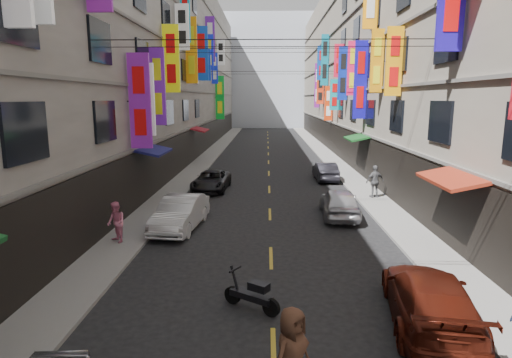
# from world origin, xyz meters

# --- Properties ---
(sidewalk_left) EXTENTS (2.00, 90.00, 0.12)m
(sidewalk_left) POSITION_xyz_m (-6.00, 42.00, 0.06)
(sidewalk_left) COLOR slate
(sidewalk_left) RESTS_ON ground
(sidewalk_right) EXTENTS (2.00, 90.00, 0.12)m
(sidewalk_right) POSITION_xyz_m (6.00, 42.00, 0.06)
(sidewalk_right) COLOR slate
(sidewalk_right) RESTS_ON ground
(building_row_left) EXTENTS (10.14, 90.00, 19.00)m
(building_row_left) POSITION_xyz_m (-11.99, 42.00, 9.49)
(building_row_left) COLOR gray
(building_row_left) RESTS_ON ground
(building_row_right) EXTENTS (10.14, 90.00, 19.00)m
(building_row_right) POSITION_xyz_m (11.99, 42.00, 9.49)
(building_row_right) COLOR gray
(building_row_right) RESTS_ON ground
(haze_block) EXTENTS (18.00, 8.00, 22.00)m
(haze_block) POSITION_xyz_m (0.00, 92.00, 11.00)
(haze_block) COLOR #A9B0BD
(haze_block) RESTS_ON ground
(shop_signage) EXTENTS (14.00, 55.00, 11.96)m
(shop_signage) POSITION_xyz_m (-0.30, 34.89, 9.13)
(shop_signage) COLOR #140EA6
(shop_signage) RESTS_ON ground
(street_awnings) EXTENTS (13.99, 35.20, 0.41)m
(street_awnings) POSITION_xyz_m (-1.26, 26.00, 3.00)
(street_awnings) COLOR #144C20
(street_awnings) RESTS_ON ground
(overhead_cables) EXTENTS (14.00, 38.04, 1.24)m
(overhead_cables) POSITION_xyz_m (0.00, 30.00, 8.80)
(overhead_cables) COLOR black
(overhead_cables) RESTS_ON ground
(lane_markings) EXTENTS (0.12, 80.20, 0.01)m
(lane_markings) POSITION_xyz_m (0.00, 39.00, 0.00)
(lane_markings) COLOR gold
(lane_markings) RESTS_ON ground
(scooter_crossing) EXTENTS (1.57, 1.08, 1.14)m
(scooter_crossing) POSITION_xyz_m (-0.56, 14.05, 0.44)
(scooter_crossing) COLOR black
(scooter_crossing) RESTS_ON ground
(scooter_far_right) EXTENTS (0.64, 1.79, 1.14)m
(scooter_far_right) POSITION_xyz_m (3.50, 24.82, 0.44)
(scooter_far_right) COLOR black
(scooter_far_right) RESTS_ON ground
(car_left_mid) EXTENTS (2.04, 4.63, 1.48)m
(car_left_mid) POSITION_xyz_m (-4.00, 21.41, 0.74)
(car_left_mid) COLOR silver
(car_left_mid) RESTS_ON ground
(car_left_far) EXTENTS (2.29, 4.55, 1.23)m
(car_left_far) POSITION_xyz_m (-3.68, 29.64, 0.62)
(car_left_far) COLOR black
(car_left_far) RESTS_ON ground
(car_right_near) EXTENTS (2.75, 5.15, 1.42)m
(car_right_near) POSITION_xyz_m (4.00, 13.41, 0.71)
(car_right_near) COLOR #53190E
(car_right_near) RESTS_ON ground
(car_right_mid) EXTENTS (1.93, 4.35, 1.45)m
(car_right_mid) POSITION_xyz_m (3.40, 23.58, 0.73)
(car_right_mid) COLOR silver
(car_right_mid) RESTS_ON ground
(car_right_far) EXTENTS (1.49, 3.98, 1.30)m
(car_right_far) POSITION_xyz_m (4.00, 33.21, 0.65)
(car_right_far) COLOR #28262E
(car_right_far) RESTS_ON ground
(pedestrian_lfar) EXTENTS (0.94, 0.95, 1.64)m
(pedestrian_lfar) POSITION_xyz_m (-6.11, 19.23, 0.94)
(pedestrian_lfar) COLOR pink
(pedestrian_lfar) RESTS_ON sidewalk_left
(pedestrian_rfar) EXTENTS (1.23, 0.91, 1.87)m
(pedestrian_rfar) POSITION_xyz_m (6.06, 27.39, 1.06)
(pedestrian_rfar) COLOR #565558
(pedestrian_rfar) RESTS_ON sidewalk_right
(pedestrian_crossing) EXTENTS (1.07, 1.10, 1.87)m
(pedestrian_crossing) POSITION_xyz_m (0.32, 10.55, 0.93)
(pedestrian_crossing) COLOR #4E2F1F
(pedestrian_crossing) RESTS_ON ground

